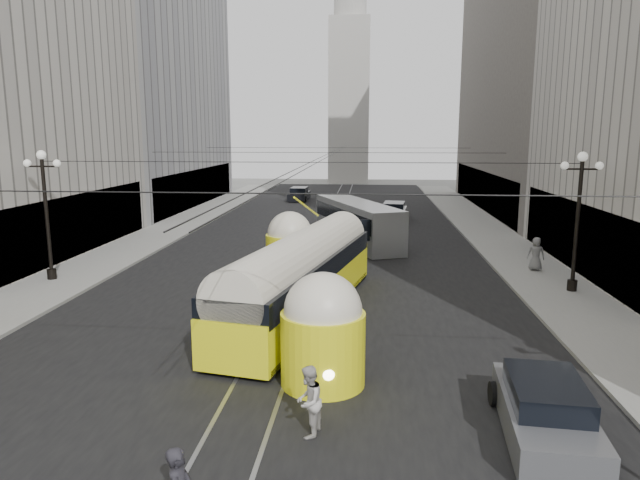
% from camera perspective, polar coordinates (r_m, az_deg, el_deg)
% --- Properties ---
extents(road, '(20.00, 85.00, 0.02)m').
position_cam_1_polar(road, '(41.70, 0.50, 0.50)').
color(road, black).
rests_on(road, ground).
extents(sidewalk_left, '(4.00, 72.00, 0.15)m').
position_cam_1_polar(sidewalk_left, '(47.50, -13.75, 1.52)').
color(sidewalk_left, gray).
rests_on(sidewalk_left, ground).
extents(sidewalk_right, '(4.00, 72.00, 0.15)m').
position_cam_1_polar(sidewalk_right, '(45.89, 15.97, 1.11)').
color(sidewalk_right, gray).
rests_on(sidewalk_right, ground).
extents(rail_left, '(0.12, 85.00, 0.04)m').
position_cam_1_polar(rail_left, '(41.77, -0.52, 0.51)').
color(rail_left, gray).
rests_on(rail_left, ground).
extents(rail_right, '(0.12, 85.00, 0.04)m').
position_cam_1_polar(rail_right, '(41.65, 1.53, 0.48)').
color(rail_right, gray).
rests_on(rail_right, ground).
extents(building_left_far, '(12.60, 28.60, 28.60)m').
position_cam_1_polar(building_left_far, '(61.40, -18.05, 16.63)').
color(building_left_far, '#999999').
rests_on(building_left_far, ground).
extents(building_right_far, '(12.60, 32.60, 32.60)m').
position_cam_1_polar(building_right_far, '(59.59, 22.49, 18.50)').
color(building_right_far, '#514C47').
rests_on(building_right_far, ground).
extents(distant_tower, '(6.00, 6.00, 31.36)m').
position_cam_1_polar(distant_tower, '(88.83, 2.97, 15.51)').
color(distant_tower, '#B2AFA8').
rests_on(distant_tower, ground).
extents(lamppost_left_mid, '(1.86, 0.44, 6.37)m').
position_cam_1_polar(lamppost_left_mid, '(30.98, -25.72, 2.94)').
color(lamppost_left_mid, black).
rests_on(lamppost_left_mid, sidewalk_left).
extents(lamppost_right_mid, '(1.86, 0.44, 6.37)m').
position_cam_1_polar(lamppost_right_mid, '(28.30, 24.40, 2.41)').
color(lamppost_right_mid, black).
rests_on(lamppost_right_mid, sidewalk_right).
extents(catenary, '(25.00, 72.00, 0.23)m').
position_cam_1_polar(catenary, '(40.07, 0.58, 8.55)').
color(catenary, black).
rests_on(catenary, ground).
extents(streetcar, '(5.24, 15.41, 3.43)m').
position_cam_1_polar(streetcar, '(23.06, -1.84, -3.54)').
color(streetcar, yellow).
rests_on(streetcar, ground).
extents(city_bus, '(6.32, 11.43, 2.80)m').
position_cam_1_polar(city_bus, '(38.55, 3.69, 1.95)').
color(city_bus, '#A6A8AB').
rests_on(city_bus, ground).
extents(sedan_grey, '(2.31, 4.81, 1.47)m').
position_cam_1_polar(sedan_grey, '(15.44, 21.58, -15.65)').
color(sedan_grey, '#5C5E62').
rests_on(sedan_grey, ground).
extents(sedan_white_far, '(2.49, 4.94, 1.50)m').
position_cam_1_polar(sedan_white_far, '(49.62, 7.40, 2.82)').
color(sedan_white_far, '#BABABA').
rests_on(sedan_white_far, ground).
extents(sedan_dark_far, '(2.07, 4.73, 1.47)m').
position_cam_1_polar(sedan_dark_far, '(63.44, -2.10, 4.57)').
color(sedan_dark_far, black).
rests_on(sedan_dark_far, ground).
extents(pedestrian_crossing_b, '(0.83, 0.98, 1.78)m').
position_cam_1_polar(pedestrian_crossing_b, '(14.41, -1.16, -15.83)').
color(pedestrian_crossing_b, beige).
rests_on(pedestrian_crossing_b, ground).
extents(pedestrian_sidewalk_right, '(0.96, 0.70, 1.78)m').
position_cam_1_polar(pedestrian_sidewalk_right, '(32.29, 20.78, -1.30)').
color(pedestrian_sidewalk_right, slate).
rests_on(pedestrian_sidewalk_right, sidewalk_right).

